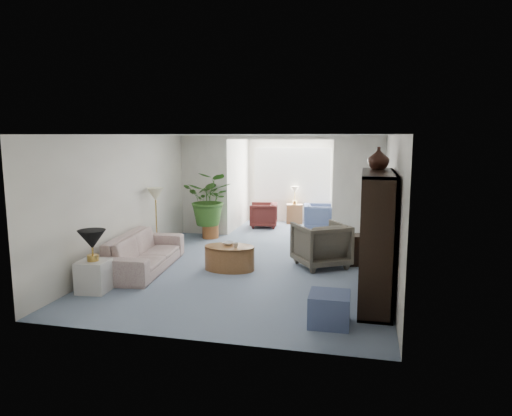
% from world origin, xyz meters
% --- Properties ---
extents(floor, '(6.00, 6.00, 0.00)m').
position_xyz_m(floor, '(0.00, 0.00, 0.00)').
color(floor, '#8190AA').
rests_on(floor, ground).
extents(sunroom_floor, '(2.60, 2.60, 0.00)m').
position_xyz_m(sunroom_floor, '(0.00, 4.10, 0.00)').
color(sunroom_floor, '#8190AA').
rests_on(sunroom_floor, ground).
extents(back_pier_left, '(1.20, 0.12, 2.50)m').
position_xyz_m(back_pier_left, '(-1.90, 3.00, 1.25)').
color(back_pier_left, white).
rests_on(back_pier_left, ground).
extents(back_pier_right, '(1.20, 0.12, 2.50)m').
position_xyz_m(back_pier_right, '(1.90, 3.00, 1.25)').
color(back_pier_right, white).
rests_on(back_pier_right, ground).
extents(back_header, '(2.60, 0.12, 0.10)m').
position_xyz_m(back_header, '(0.00, 3.00, 2.45)').
color(back_header, white).
rests_on(back_header, back_pier_left).
extents(window_pane, '(2.20, 0.02, 1.50)m').
position_xyz_m(window_pane, '(0.00, 5.18, 1.40)').
color(window_pane, white).
extents(window_blinds, '(2.20, 0.02, 1.50)m').
position_xyz_m(window_blinds, '(0.00, 5.15, 1.40)').
color(window_blinds, white).
extents(framed_picture, '(0.04, 0.50, 0.40)m').
position_xyz_m(framed_picture, '(2.46, -0.10, 1.70)').
color(framed_picture, '#AEA48B').
extents(sofa, '(1.11, 2.36, 0.67)m').
position_xyz_m(sofa, '(-1.95, -0.30, 0.33)').
color(sofa, beige).
rests_on(sofa, ground).
extents(end_table, '(0.51, 0.51, 0.51)m').
position_xyz_m(end_table, '(-2.15, -1.65, 0.25)').
color(end_table, silver).
rests_on(end_table, ground).
extents(table_lamp, '(0.44, 0.44, 0.30)m').
position_xyz_m(table_lamp, '(-2.15, -1.65, 0.86)').
color(table_lamp, black).
rests_on(table_lamp, end_table).
extents(floor_lamp, '(0.36, 0.36, 0.28)m').
position_xyz_m(floor_lamp, '(-2.30, 1.01, 1.25)').
color(floor_lamp, '#EFE9BE').
rests_on(floor_lamp, ground).
extents(coffee_table, '(1.19, 1.19, 0.45)m').
position_xyz_m(coffee_table, '(-0.38, 0.05, 0.23)').
color(coffee_table, '#935D35').
rests_on(coffee_table, ground).
extents(coffee_bowl, '(0.27, 0.27, 0.05)m').
position_xyz_m(coffee_bowl, '(-0.43, 0.15, 0.48)').
color(coffee_bowl, silver).
rests_on(coffee_bowl, coffee_table).
extents(coffee_cup, '(0.13, 0.13, 0.09)m').
position_xyz_m(coffee_cup, '(-0.23, -0.05, 0.50)').
color(coffee_cup, beige).
rests_on(coffee_cup, coffee_table).
extents(wingback_chair, '(1.26, 1.27, 0.85)m').
position_xyz_m(wingback_chair, '(1.26, 0.67, 0.42)').
color(wingback_chair, '#605A4C').
rests_on(wingback_chair, ground).
extents(side_table_dark, '(0.56, 0.49, 0.58)m').
position_xyz_m(side_table_dark, '(1.96, 0.97, 0.29)').
color(side_table_dark, black).
rests_on(side_table_dark, ground).
extents(entertainment_cabinet, '(0.47, 1.77, 1.97)m').
position_xyz_m(entertainment_cabinet, '(2.23, -1.11, 0.98)').
color(entertainment_cabinet, black).
rests_on(entertainment_cabinet, ground).
extents(cabinet_urn, '(0.33, 0.33, 0.35)m').
position_xyz_m(cabinet_urn, '(2.23, -0.61, 2.14)').
color(cabinet_urn, black).
rests_on(cabinet_urn, entertainment_cabinet).
extents(ottoman, '(0.54, 0.54, 0.43)m').
position_xyz_m(ottoman, '(1.63, -2.13, 0.21)').
color(ottoman, slate).
rests_on(ottoman, ground).
extents(plant_pot, '(0.40, 0.40, 0.32)m').
position_xyz_m(plant_pot, '(-1.61, 2.59, 0.16)').
color(plant_pot, brown).
rests_on(plant_pot, ground).
extents(house_plant, '(1.18, 1.02, 1.31)m').
position_xyz_m(house_plant, '(-1.61, 2.59, 0.97)').
color(house_plant, '#346322').
rests_on(house_plant, plant_pot).
extents(sunroom_chair_blue, '(0.86, 0.84, 0.69)m').
position_xyz_m(sunroom_chair_blue, '(0.86, 4.23, 0.34)').
color(sunroom_chair_blue, slate).
rests_on(sunroom_chair_blue, ground).
extents(sunroom_chair_maroon, '(0.83, 0.82, 0.67)m').
position_xyz_m(sunroom_chair_maroon, '(-0.64, 4.23, 0.34)').
color(sunroom_chair_maroon, '#551E1D').
rests_on(sunroom_chair_maroon, ground).
extents(sunroom_table, '(0.50, 0.42, 0.56)m').
position_xyz_m(sunroom_table, '(0.11, 4.98, 0.28)').
color(sunroom_table, '#935D35').
rests_on(sunroom_table, ground).
extents(shelf_clutter, '(0.30, 1.18, 1.06)m').
position_xyz_m(shelf_clutter, '(2.18, -1.17, 1.09)').
color(shelf_clutter, '#54504E').
rests_on(shelf_clutter, entertainment_cabinet).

